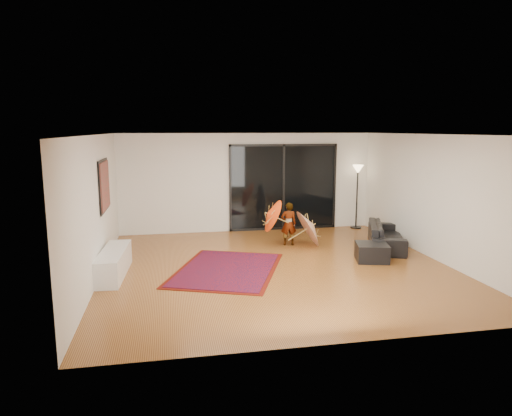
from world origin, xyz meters
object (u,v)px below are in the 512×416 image
object	(u,v)px
sofa	(386,235)
ottoman	(372,252)
media_console	(114,263)
child	(289,224)

from	to	relation	value
sofa	ottoman	world-z (taller)	sofa
media_console	child	distance (m)	4.27
media_console	ottoman	bearing A→B (deg)	3.23
child	sofa	bearing A→B (deg)	168.52
child	ottoman	bearing A→B (deg)	134.90
child	media_console	bearing A→B (deg)	27.03
media_console	ottoman	world-z (taller)	media_console
ottoman	child	bearing A→B (deg)	130.44
sofa	ottoman	bearing A→B (deg)	162.63
media_console	ottoman	size ratio (longest dim) A/B	2.69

